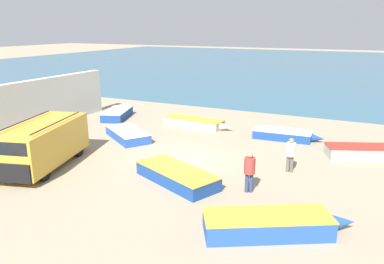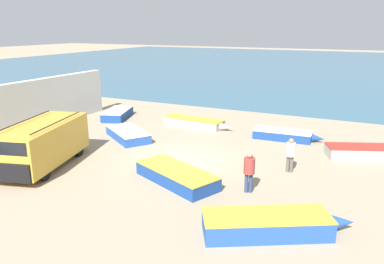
{
  "view_description": "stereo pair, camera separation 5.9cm",
  "coord_description": "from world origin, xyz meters",
  "px_view_note": "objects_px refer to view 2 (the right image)",
  "views": [
    {
      "loc": [
        8.05,
        -15.61,
        6.41
      ],
      "look_at": [
        -0.16,
        1.63,
        1.0
      ],
      "focal_mm": 35.0,
      "sensor_mm": 36.0,
      "label": 1
    },
    {
      "loc": [
        8.11,
        -15.59,
        6.41
      ],
      "look_at": [
        -0.16,
        1.63,
        1.0
      ],
      "focal_mm": 35.0,
      "sensor_mm": 36.0,
      "label": 2
    }
  ],
  "objects_px": {
    "fishing_rowboat_1": "(285,135)",
    "fishing_rowboat_4": "(127,134)",
    "fishing_rowboat_6": "(374,152)",
    "fisherman_1": "(290,152)",
    "fishing_rowboat_2": "(272,224)",
    "fisherman_0": "(249,169)",
    "fishing_rowboat_0": "(174,175)",
    "fishing_rowboat_5": "(196,123)",
    "fishing_rowboat_3": "(118,114)",
    "parked_van": "(43,143)"
  },
  "relations": [
    {
      "from": "fishing_rowboat_1",
      "to": "fishing_rowboat_4",
      "type": "height_order",
      "value": "fishing_rowboat_4"
    },
    {
      "from": "fishing_rowboat_6",
      "to": "fisherman_1",
      "type": "bearing_deg",
      "value": -154.44
    },
    {
      "from": "fishing_rowboat_1",
      "to": "fishing_rowboat_2",
      "type": "bearing_deg",
      "value": -83.03
    },
    {
      "from": "fisherman_0",
      "to": "fisherman_1",
      "type": "height_order",
      "value": "fisherman_0"
    },
    {
      "from": "fishing_rowboat_0",
      "to": "fishing_rowboat_5",
      "type": "height_order",
      "value": "fishing_rowboat_0"
    },
    {
      "from": "fishing_rowboat_3",
      "to": "fishing_rowboat_5",
      "type": "distance_m",
      "value": 6.15
    },
    {
      "from": "fishing_rowboat_1",
      "to": "fishing_rowboat_4",
      "type": "distance_m",
      "value": 9.31
    },
    {
      "from": "fishing_rowboat_5",
      "to": "fishing_rowboat_6",
      "type": "bearing_deg",
      "value": -3.95
    },
    {
      "from": "fishing_rowboat_1",
      "to": "fishing_rowboat_3",
      "type": "relative_size",
      "value": 1.02
    },
    {
      "from": "fishing_rowboat_4",
      "to": "fisherman_0",
      "type": "bearing_deg",
      "value": -171.17
    },
    {
      "from": "fishing_rowboat_5",
      "to": "fishing_rowboat_6",
      "type": "distance_m",
      "value": 10.85
    },
    {
      "from": "fishing_rowboat_3",
      "to": "fishing_rowboat_5",
      "type": "height_order",
      "value": "fishing_rowboat_3"
    },
    {
      "from": "fishing_rowboat_0",
      "to": "fishing_rowboat_2",
      "type": "distance_m",
      "value": 5.38
    },
    {
      "from": "parked_van",
      "to": "fishing_rowboat_1",
      "type": "xyz_separation_m",
      "value": [
        9.32,
        9.37,
        -0.89
      ]
    },
    {
      "from": "fishing_rowboat_3",
      "to": "parked_van",
      "type": "bearing_deg",
      "value": 177.6
    },
    {
      "from": "fishing_rowboat_1",
      "to": "fishing_rowboat_6",
      "type": "xyz_separation_m",
      "value": [
        4.78,
        -1.32,
        0.04
      ]
    },
    {
      "from": "fishing_rowboat_0",
      "to": "fishing_rowboat_1",
      "type": "relative_size",
      "value": 1.17
    },
    {
      "from": "parked_van",
      "to": "fishing_rowboat_4",
      "type": "relative_size",
      "value": 1.41
    },
    {
      "from": "fishing_rowboat_4",
      "to": "fishing_rowboat_5",
      "type": "bearing_deg",
      "value": -86.81
    },
    {
      "from": "fishing_rowboat_0",
      "to": "fishing_rowboat_3",
      "type": "bearing_deg",
      "value": -18.95
    },
    {
      "from": "fishing_rowboat_2",
      "to": "fishing_rowboat_4",
      "type": "xyz_separation_m",
      "value": [
        -10.37,
        6.79,
        -0.07
      ]
    },
    {
      "from": "fishing_rowboat_2",
      "to": "fishing_rowboat_4",
      "type": "distance_m",
      "value": 12.39
    },
    {
      "from": "parked_van",
      "to": "fishing_rowboat_1",
      "type": "bearing_deg",
      "value": 119.5
    },
    {
      "from": "fishing_rowboat_1",
      "to": "fishing_rowboat_5",
      "type": "height_order",
      "value": "fishing_rowboat_5"
    },
    {
      "from": "fishing_rowboat_2",
      "to": "fishing_rowboat_4",
      "type": "bearing_deg",
      "value": 117.73
    },
    {
      "from": "fishing_rowboat_3",
      "to": "fisherman_1",
      "type": "height_order",
      "value": "fisherman_1"
    },
    {
      "from": "fishing_rowboat_5",
      "to": "fishing_rowboat_2",
      "type": "bearing_deg",
      "value": -49.65
    },
    {
      "from": "fisherman_0",
      "to": "fishing_rowboat_0",
      "type": "bearing_deg",
      "value": 73.73
    },
    {
      "from": "fishing_rowboat_4",
      "to": "fisherman_0",
      "type": "distance_m",
      "value": 9.69
    },
    {
      "from": "fisherman_0",
      "to": "fishing_rowboat_1",
      "type": "bearing_deg",
      "value": -19.41
    },
    {
      "from": "parked_van",
      "to": "fisherman_1",
      "type": "distance_m",
      "value": 11.46
    },
    {
      "from": "fishing_rowboat_6",
      "to": "fisherman_1",
      "type": "height_order",
      "value": "fisherman_1"
    },
    {
      "from": "fishing_rowboat_0",
      "to": "fisherman_1",
      "type": "bearing_deg",
      "value": -119.43
    },
    {
      "from": "fishing_rowboat_3",
      "to": "fishing_rowboat_6",
      "type": "xyz_separation_m",
      "value": [
        16.87,
        -1.48,
        0.0
      ]
    },
    {
      "from": "fishing_rowboat_0",
      "to": "fisherman_0",
      "type": "xyz_separation_m",
      "value": [
        3.2,
        0.29,
        0.71
      ]
    },
    {
      "from": "fishing_rowboat_2",
      "to": "fisherman_0",
      "type": "height_order",
      "value": "fisherman_0"
    },
    {
      "from": "fishing_rowboat_6",
      "to": "fishing_rowboat_1",
      "type": "bearing_deg",
      "value": 142.51
    },
    {
      "from": "parked_van",
      "to": "fishing_rowboat_0",
      "type": "height_order",
      "value": "parked_van"
    },
    {
      "from": "fishing_rowboat_0",
      "to": "fishing_rowboat_6",
      "type": "relative_size",
      "value": 0.93
    },
    {
      "from": "fishing_rowboat_0",
      "to": "fishing_rowboat_3",
      "type": "distance_m",
      "value": 12.47
    },
    {
      "from": "fishing_rowboat_0",
      "to": "fishing_rowboat_1",
      "type": "bearing_deg",
      "value": -85.69
    },
    {
      "from": "fishing_rowboat_2",
      "to": "fishing_rowboat_5",
      "type": "height_order",
      "value": "fishing_rowboat_2"
    },
    {
      "from": "parked_van",
      "to": "fisherman_0",
      "type": "relative_size",
      "value": 3.36
    },
    {
      "from": "fishing_rowboat_4",
      "to": "fishing_rowboat_5",
      "type": "height_order",
      "value": "same"
    },
    {
      "from": "fishing_rowboat_3",
      "to": "fishing_rowboat_5",
      "type": "relative_size",
      "value": 0.8
    },
    {
      "from": "fishing_rowboat_0",
      "to": "fisherman_0",
      "type": "relative_size",
      "value": 2.85
    },
    {
      "from": "fisherman_1",
      "to": "fisherman_0",
      "type": "bearing_deg",
      "value": -28.77
    },
    {
      "from": "fishing_rowboat_5",
      "to": "fishing_rowboat_6",
      "type": "relative_size",
      "value": 0.96
    },
    {
      "from": "fishing_rowboat_2",
      "to": "fishing_rowboat_3",
      "type": "height_order",
      "value": "fishing_rowboat_2"
    },
    {
      "from": "parked_van",
      "to": "fishing_rowboat_3",
      "type": "relative_size",
      "value": 1.41
    }
  ]
}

